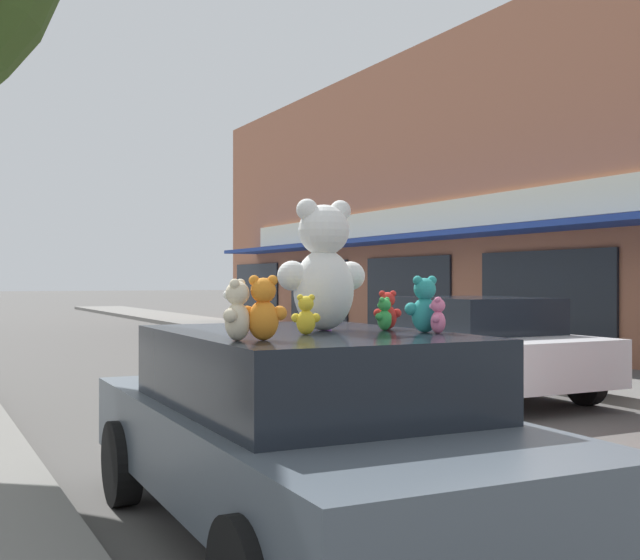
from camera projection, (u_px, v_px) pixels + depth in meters
ground_plane at (531, 478)px, 7.20m from camera, size 260.00×260.00×0.00m
plush_art_car at (305, 428)px, 5.49m from camera, size 2.17×4.57×1.43m
teddy_bear_giant at (323, 267)px, 5.61m from camera, size 0.67×0.41×0.92m
teddy_bear_orange at (263, 309)px, 4.67m from camera, size 0.29×0.22×0.38m
teddy_bear_red at (388, 311)px, 5.73m from camera, size 0.21×0.16×0.28m
teddy_bear_purple at (326, 309)px, 6.62m from camera, size 0.13×0.18×0.23m
teddy_bear_teal at (425, 305)px, 5.37m from camera, size 0.29×0.18×0.38m
teddy_bear_pink at (438, 316)px, 5.25m from camera, size 0.16×0.17×0.24m
teddy_bear_yellow at (306, 315)px, 5.15m from camera, size 0.20×0.14×0.26m
teddy_bear_cream at (237, 311)px, 4.64m from camera, size 0.24×0.25×0.36m
teddy_bear_green at (384, 314)px, 5.60m from camera, size 0.18×0.13×0.23m
parked_car_far_center at (472, 345)px, 12.11m from camera, size 2.19×4.24×1.52m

